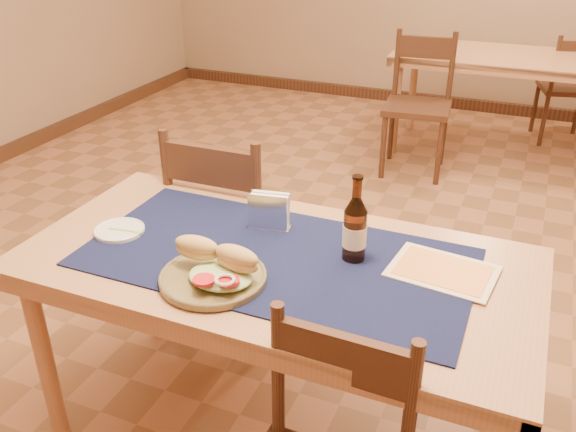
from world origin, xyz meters
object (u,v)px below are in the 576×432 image
at_px(chair_main_far, 232,229).
at_px(back_table, 504,66).
at_px(main_table, 276,280).
at_px(sandwich_plate, 215,272).
at_px(napkin_holder, 269,212).
at_px(beer_bottle, 355,229).

bearing_deg(chair_main_far, back_table, 73.25).
height_order(main_table, sandwich_plate, sandwich_plate).
relative_size(chair_main_far, sandwich_plate, 3.09).
relative_size(chair_main_far, napkin_holder, 6.48).
bearing_deg(chair_main_far, napkin_holder, -46.17).
distance_m(main_table, back_table, 3.27).
bearing_deg(beer_bottle, chair_main_far, 146.94).
bearing_deg(back_table, chair_main_far, -106.75).
bearing_deg(sandwich_plate, napkin_holder, 88.79).
height_order(back_table, chair_main_far, chair_main_far).
bearing_deg(napkin_holder, back_table, 80.95).
xyz_separation_m(back_table, napkin_holder, (-0.49, -3.08, 0.15)).
bearing_deg(chair_main_far, beer_bottle, -33.06).
distance_m(back_table, chair_main_far, 2.86).
bearing_deg(sandwich_plate, back_table, 81.76).
relative_size(sandwich_plate, napkin_holder, 2.09).
bearing_deg(beer_bottle, sandwich_plate, -139.83).
distance_m(back_table, sandwich_plate, 3.47).
bearing_deg(main_table, sandwich_plate, -118.26).
xyz_separation_m(main_table, napkin_holder, (-0.10, 0.16, 0.15)).
bearing_deg(back_table, sandwich_plate, -98.24).
bearing_deg(back_table, napkin_holder, -99.05).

